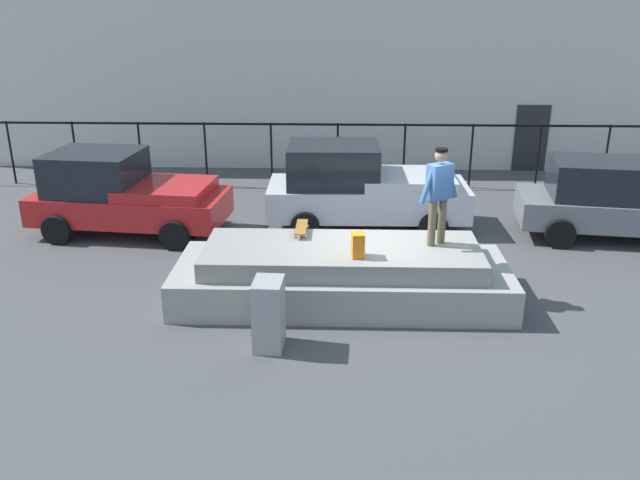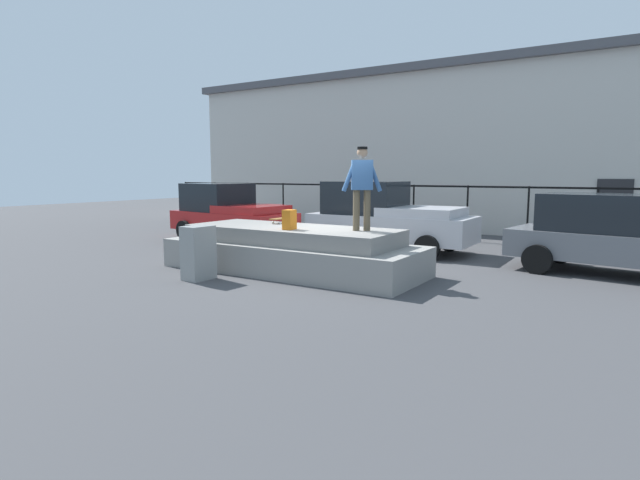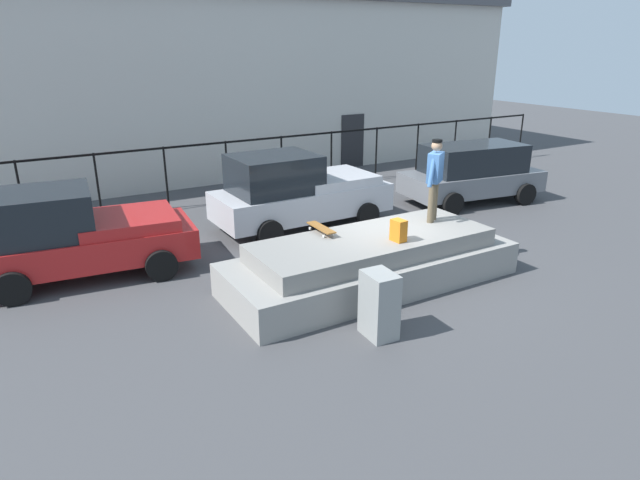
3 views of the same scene
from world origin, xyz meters
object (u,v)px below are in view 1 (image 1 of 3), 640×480
skateboarder (439,190)px  car_grey_hatchback_far (618,198)px  skateboard (301,227)px  car_red_pickup_near (123,194)px  utility_box (269,314)px  car_silver_pickup_mid (360,187)px  backpack (358,245)px

skateboarder → car_grey_hatchback_far: bearing=35.9°
skateboard → car_grey_hatchback_far: bearing=21.4°
car_red_pickup_near → utility_box: (3.82, -5.11, -0.35)m
car_silver_pickup_mid → car_grey_hatchback_far: (5.64, -0.54, -0.04)m
backpack → car_red_pickup_near: bearing=48.3°
skateboarder → skateboard: skateboarder is taller
skateboarder → car_silver_pickup_mid: size_ratio=0.37×
skateboarder → car_silver_pickup_mid: 4.06m
car_red_pickup_near → car_silver_pickup_mid: 5.38m
skateboard → utility_box: 2.53m
utility_box → car_silver_pickup_mid: bearing=77.9°
skateboarder → car_grey_hatchback_far: (4.41, 3.19, -1.07)m
car_red_pickup_near → car_grey_hatchback_far: size_ratio=1.01×
skateboarder → car_grey_hatchback_far: skateboarder is taller
backpack → car_grey_hatchback_far: car_grey_hatchback_far is taller
car_silver_pickup_mid → utility_box: 5.87m
car_red_pickup_near → car_silver_pickup_mid: size_ratio=0.97×
skateboard → car_red_pickup_near: size_ratio=0.19×
car_grey_hatchback_far → skateboarder: bearing=-144.1°
skateboarder → utility_box: bearing=-145.1°
skateboarder → car_silver_pickup_mid: bearing=108.1°
car_silver_pickup_mid → car_grey_hatchback_far: 5.66m
car_grey_hatchback_far → utility_box: 8.81m
skateboarder → car_red_pickup_near: 7.39m
skateboard → car_grey_hatchback_far: size_ratio=0.19×
car_silver_pickup_mid → utility_box: (-1.53, -5.65, -0.40)m
skateboard → car_silver_pickup_mid: 3.42m
skateboard → utility_box: size_ratio=0.76×
car_grey_hatchback_far → backpack: bearing=-146.6°
skateboard → car_silver_pickup_mid: size_ratio=0.18×
car_grey_hatchback_far → car_red_pickup_near: bearing=180.0°
skateboarder → car_red_pickup_near: skateboarder is taller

